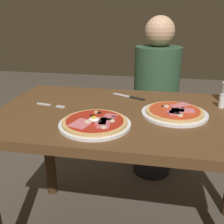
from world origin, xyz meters
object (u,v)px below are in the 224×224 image
Objects in this scene: salt_shaker at (222,101)px; pizza_foreground at (95,123)px; fork at (49,105)px; diner_person at (155,105)px; pizza_across_left at (174,112)px; dining_table at (132,137)px; knife at (130,97)px.

pizza_foreground is at bearing -149.35° from salt_shaker.
fork is 0.88m from diner_person.
pizza_foreground is at bearing -150.41° from pizza_across_left.
dining_table is 4.41× the size of pizza_foreground.
fork is 0.43m from knife.
diner_person is at bearing 74.86° from knife.
dining_table is at bearing -80.25° from knife.
dining_table is 0.72m from diner_person.
fork is at bearing 176.95° from dining_table.
pizza_across_left is 0.27m from salt_shaker.
diner_person reaches higher than pizza_across_left.
fork is (-0.29, 0.20, -0.01)m from pizza_foreground.
pizza_foreground is 0.94m from diner_person.
pizza_across_left is 1.61× the size of knife.
diner_person reaches higher than salt_shaker.
diner_person is (0.09, 0.71, -0.08)m from dining_table.
dining_table is at bearing -178.47° from pizza_across_left.
fork is 0.85m from salt_shaker.
salt_shaker reaches higher than knife.
dining_table is 0.44m from fork.
fork is 0.86× the size of knife.
knife is (0.10, 0.40, -0.01)m from pizza_foreground.
pizza_foreground is 0.37m from pizza_across_left.
knife is 0.15× the size of diner_person.
dining_table is 0.26m from pizza_foreground.
fork is (-0.42, 0.02, 0.13)m from dining_table.
pizza_foreground is 0.35m from fork.
pizza_foreground is 1.00× the size of pizza_across_left.
pizza_foreground is 4.37× the size of salt_shaker.
diner_person is at bearing 97.60° from pizza_across_left.
diner_person is (-0.09, 0.70, -0.21)m from pizza_across_left.
pizza_across_left reaches higher than knife.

